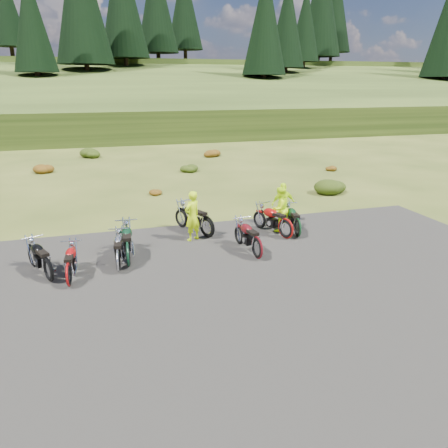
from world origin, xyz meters
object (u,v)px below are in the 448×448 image
object	(u,v)px
motorcycle_7	(297,237)
motorcycle_3	(119,272)
person_middle	(192,217)
motorcycle_0	(50,282)

from	to	relation	value
motorcycle_7	motorcycle_3	bearing A→B (deg)	108.52
motorcycle_7	person_middle	xyz separation A→B (m)	(-3.72, 0.75, 0.89)
motorcycle_7	person_middle	bearing A→B (deg)	85.68
motorcycle_0	person_middle	size ratio (longest dim) A/B	1.13
motorcycle_0	motorcycle_3	world-z (taller)	motorcycle_0
motorcycle_7	person_middle	size ratio (longest dim) A/B	1.09
motorcycle_3	person_middle	world-z (taller)	person_middle
motorcycle_3	motorcycle_7	size ratio (longest dim) A/B	1.00
person_middle	motorcycle_0	bearing A→B (deg)	-6.38
motorcycle_3	person_middle	size ratio (longest dim) A/B	1.09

